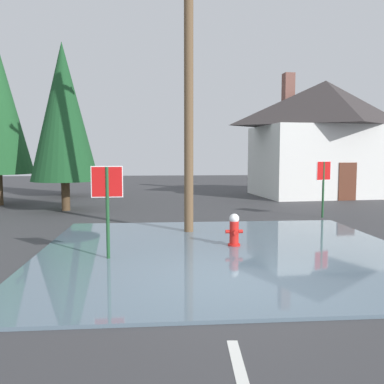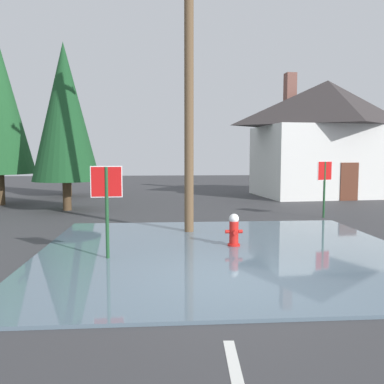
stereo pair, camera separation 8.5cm
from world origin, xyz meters
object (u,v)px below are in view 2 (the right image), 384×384
Objects in this scene: fire_hydrant at (234,231)px; pine_tree_mid_left at (66,117)px; house at (326,136)px; utility_pole at (189,64)px; pine_tree_tall_left at (65,112)px; stop_sign_far at (325,177)px; stop_sign_near at (107,194)px.

fire_hydrant is 16.32m from pine_tree_mid_left.
house is (7.73, 13.04, 3.02)m from fire_hydrant.
pine_tree_tall_left is at bearing 131.06° from utility_pole.
stop_sign_far reaches higher than fire_hydrant.
utility_pole reaches higher than pine_tree_mid_left.
stop_sign_far is at bearing -38.16° from pine_tree_mid_left.
utility_pole is at bearing -48.94° from pine_tree_tall_left.
pine_tree_tall_left is (-4.93, 5.66, -0.88)m from utility_pole.
utility_pole is 13.48m from pine_tree_mid_left.
fire_hydrant is 0.09× the size of utility_pole.
house reaches higher than pine_tree_tall_left.
fire_hydrant is at bearing -63.74° from utility_pole.
pine_tree_tall_left is (-5.95, 7.74, 3.77)m from fire_hydrant.
utility_pole is at bearing -62.33° from pine_tree_mid_left.
utility_pole is 7.02m from stop_sign_far.
pine_tree_mid_left is (-4.17, 15.05, 3.05)m from stop_sign_near.
pine_tree_mid_left is at bearing 141.84° from stop_sign_far.
pine_tree_mid_left is at bearing 117.46° from fire_hydrant.
pine_tree_tall_left is at bearing -78.07° from pine_tree_mid_left.
fire_hydrant is 0.13× the size of pine_tree_tall_left.
utility_pole is 1.37× the size of pine_tree_tall_left.
fire_hydrant is at bearing -120.67° from house.
house is at bearing 59.33° from fire_hydrant.
stop_sign_far is 0.28× the size of pine_tree_mid_left.
fire_hydrant is 0.10× the size of house.
stop_sign_near is 1.00× the size of stop_sign_far.
utility_pole is 14.12m from house.
house is at bearing -3.68° from pine_tree_mid_left.
pine_tree_tall_left reaches higher than stop_sign_near.
stop_sign_near is at bearing -123.70° from utility_pole.
fire_hydrant is 6.62m from stop_sign_far.
utility_pole is at bearing -128.62° from house.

